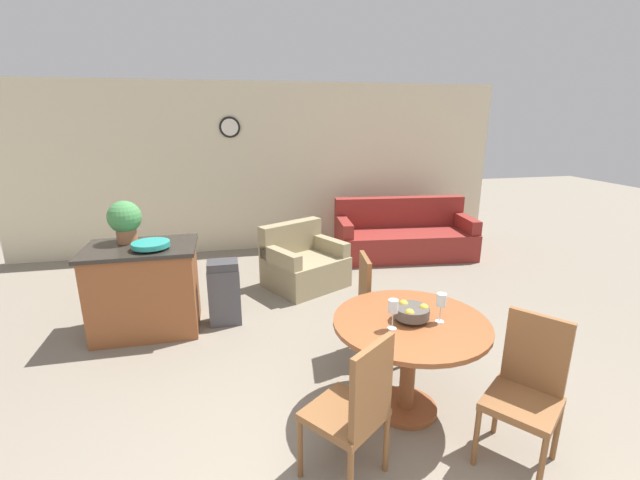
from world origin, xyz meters
name	(u,v)px	position (x,y,z in m)	size (l,w,h in m)	color
wall_back	(265,168)	(0.00, 5.48, 1.35)	(8.00, 0.09, 2.70)	beige
dining_table	(410,342)	(0.60, 1.00, 0.59)	(1.13, 1.13, 0.76)	brown
dining_chair_near_left	(355,407)	(0.02, 0.45, 0.53)	(0.59, 0.59, 0.98)	brown
dining_chair_near_right	(527,385)	(1.15, 0.41, 0.53)	(0.59, 0.59, 0.98)	brown
dining_chair_far_side	(376,303)	(0.63, 1.80, 0.53)	(0.47, 0.47, 0.98)	brown
fruit_bowl	(412,312)	(0.60, 1.00, 0.83)	(0.25, 0.25, 0.13)	#4C4742
wine_glass_left	(393,307)	(0.42, 0.91, 0.92)	(0.07, 0.07, 0.22)	silver
wine_glass_right	(441,301)	(0.79, 0.93, 0.92)	(0.07, 0.07, 0.22)	silver
kitchen_island	(145,289)	(-1.53, 2.80, 0.47)	(1.08, 0.75, 0.93)	brown
teal_bowl	(151,245)	(-1.40, 2.67, 0.97)	(0.36, 0.36, 0.07)	teal
potted_plant	(125,219)	(-1.67, 2.98, 1.17)	(0.33, 0.33, 0.43)	#A36642
trash_bin	(224,292)	(-0.73, 2.79, 0.35)	(0.34, 0.25, 0.71)	#47474C
couch	(403,237)	(2.10, 4.56, 0.30)	(2.22, 1.12, 0.90)	maroon
armchair	(303,265)	(0.30, 3.66, 0.28)	(1.20, 1.14, 0.81)	#998966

